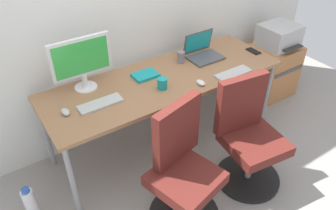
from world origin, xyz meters
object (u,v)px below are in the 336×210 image
Objects in this scene: office_chair_left at (182,172)px; water_bottle_on_floor at (30,203)px; side_cabinet at (272,70)px; desktop_monitor at (81,60)px; printer at (279,36)px; open_laptop at (202,51)px; office_chair_right at (248,138)px; coffee_mug at (162,84)px.

water_bottle_on_floor is (-0.98, 0.58, -0.28)m from office_chair_left.
side_cabinet is 1.23× the size of desktop_monitor.
side_cabinet is 1.47× the size of printer.
printer is 1.29× the size of water_bottle_on_floor.
printer is (0.00, -0.00, 0.41)m from side_cabinet.
open_laptop is (-1.00, 0.05, 0.50)m from side_cabinet.
office_chair_left is 1.17m from water_bottle_on_floor.
side_cabinet is 0.41m from printer.
side_cabinet is 2.23m from desktop_monitor.
water_bottle_on_floor is 0.65× the size of desktop_monitor.
water_bottle_on_floor is at bearing 149.49° from office_chair_left.
side_cabinet is at bearing 33.91° from office_chair_right.
printer is at bearing 23.41° from office_chair_left.
coffee_mug is at bearing 0.67° from water_bottle_on_floor.
desktop_monitor reaches higher than side_cabinet.
water_bottle_on_floor is at bearing -175.63° from side_cabinet.
office_chair_right is 3.03× the size of open_laptop.
office_chair_right is at bearing -44.72° from desktop_monitor.
coffee_mug is (-0.44, 0.59, 0.36)m from office_chair_right.
desktop_monitor reaches higher than office_chair_left.
open_laptop reaches higher than coffee_mug.
open_laptop reaches higher than side_cabinet.
office_chair_left reaches higher than printer.
side_cabinet is (1.82, 0.79, -0.13)m from office_chair_left.
office_chair_left is 0.72m from coffee_mug.
desktop_monitor is 0.65m from coffee_mug.
office_chair_right is at bearing -101.43° from open_laptop.
office_chair_left is 1.59× the size of side_cabinet.
open_laptop reaches higher than printer.
side_cabinet reaches higher than water_bottle_on_floor.
office_chair_left is 2.35× the size of printer.
open_laptop is 3.37× the size of coffee_mug.
desktop_monitor is (-0.30, 0.94, 0.56)m from office_chair_left.
office_chair_left and office_chair_right have the same top height.
office_chair_left is at bearing -30.51° from water_bottle_on_floor.
office_chair_right is 1.44m from printer.
office_chair_right is (0.65, 0.00, 0.00)m from office_chair_left.
printer is at bearing -2.95° from open_laptop.
desktop_monitor is at bearing 176.02° from side_cabinet.
office_chair_left is at bearing -156.56° from side_cabinet.
office_chair_right is 1.75m from water_bottle_on_floor.
water_bottle_on_floor is at bearing -179.33° from coffee_mug.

